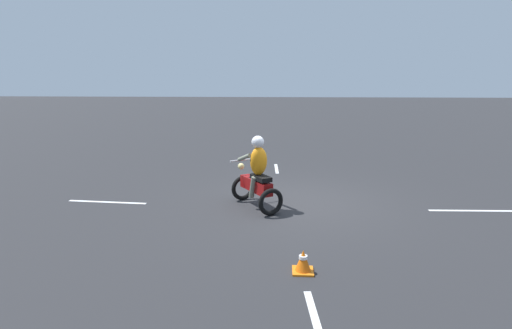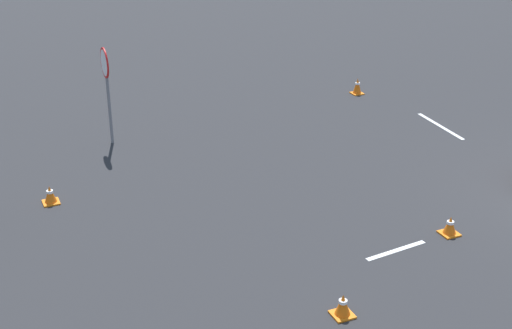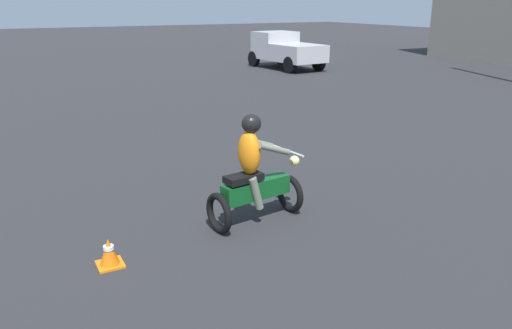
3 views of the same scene
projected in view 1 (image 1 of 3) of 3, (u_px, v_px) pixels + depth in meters
name	position (u px, v px, depth m)	size (l,w,h in m)	color
ground_plane	(298.00, 203.00, 9.48)	(120.00, 120.00, 0.00)	#28282B
motorcycle_rider_foreground	(257.00, 177.00, 8.96)	(1.27, 1.50, 1.66)	black
traffic_cone_mid_center	(303.00, 262.00, 6.02)	(0.32, 0.32, 0.35)	orange
lane_stripe_e	(107.00, 202.00, 9.51)	(0.10, 1.93, 0.01)	silver
lane_stripe_n	(315.00, 318.00, 4.88)	(0.10, 1.26, 0.01)	silver
lane_stripe_w	(472.00, 211.00, 8.88)	(0.10, 1.92, 0.01)	silver
lane_stripe_s	(276.00, 169.00, 13.11)	(0.10, 1.41, 0.01)	silver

